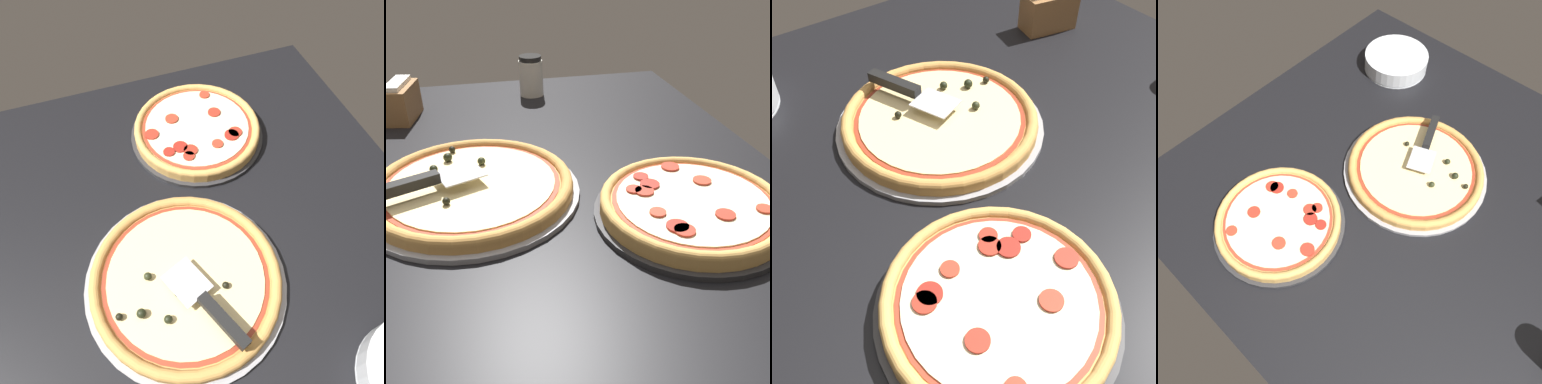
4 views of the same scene
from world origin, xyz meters
The scene contains 6 objects.
ground_plane centered at (0.00, 0.00, -1.80)cm, with size 130.88×119.09×3.60cm, color black.
pizza_pan_front centered at (5.81, -5.15, 0.50)cm, with size 40.98×40.98×1.00cm, color #939399.
pizza_front centered at (5.79, -5.16, 2.27)cm, with size 38.52×38.52×3.77cm.
pizza_pan_back centered at (21.96, 32.45, 0.50)cm, with size 34.76×34.76×1.00cm, color #2D2D30.
pizza_back centered at (21.95, 32.43, 2.68)cm, with size 32.67×32.67×3.13cm.
serving_spatula centered at (8.45, -14.38, 5.60)cm, with size 11.50×20.17×2.00cm.
Camera 1 is at (-2.43, -32.05, 73.94)cm, focal length 35.00 mm.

